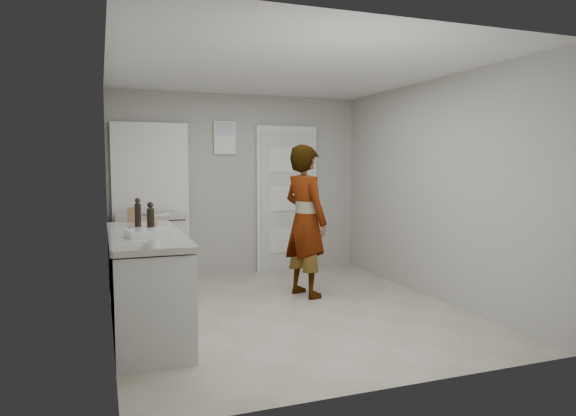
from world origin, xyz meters
name	(u,v)px	position (x,y,z in m)	size (l,w,h in m)	color
ground	(288,311)	(0.00, 0.00, 0.00)	(4.00, 4.00, 0.00)	#AEA692
room_shell	(228,202)	(-0.17, 1.95, 1.02)	(4.00, 4.00, 4.00)	#A2A199
main_counter	(146,286)	(-1.45, -0.20, 0.43)	(0.64, 1.96, 0.93)	silver
side_counter	(151,254)	(-1.25, 1.55, 0.43)	(0.84, 0.61, 0.93)	silver
person	(305,221)	(0.41, 0.53, 0.88)	(0.64, 0.42, 1.76)	silver
cake_mix_box	(132,215)	(-1.51, 0.70, 1.01)	(0.10, 0.04, 0.16)	#A77953
spice_jar	(156,224)	(-1.34, 0.02, 0.97)	(0.06, 0.06, 0.09)	tan
oil_cruet_a	(151,217)	(-1.39, -0.13, 1.05)	(0.07, 0.07, 0.27)	black
oil_cruet_b	(138,213)	(-1.48, 0.28, 1.06)	(0.06, 0.06, 0.28)	black
baking_dish	(148,233)	(-1.45, -0.48, 0.95)	(0.39, 0.31, 0.06)	silver
egg_bowl	(151,244)	(-1.48, -1.08, 0.95)	(0.12, 0.12, 0.05)	silver
papers	(159,214)	(-1.16, 1.42, 0.93)	(0.25, 0.32, 0.01)	white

